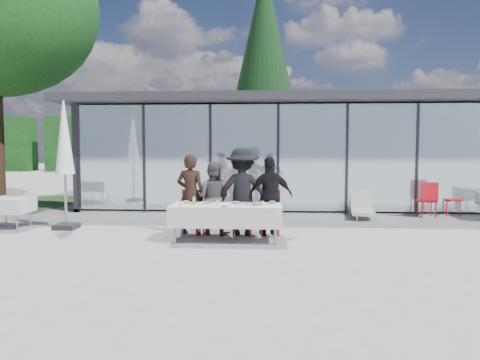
% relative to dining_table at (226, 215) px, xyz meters
% --- Properties ---
extents(ground, '(90.00, 90.00, 0.00)m').
position_rel_dining_table_xyz_m(ground, '(0.09, -0.08, -0.54)').
color(ground, gray).
rests_on(ground, ground).
extents(pavilion, '(14.80, 8.80, 3.44)m').
position_rel_dining_table_xyz_m(pavilion, '(2.10, 8.08, 1.61)').
color(pavilion, gray).
rests_on(pavilion, ground).
extents(treeline, '(62.50, 2.00, 4.40)m').
position_rel_dining_table_xyz_m(treeline, '(-1.91, 27.92, 1.66)').
color(treeline, '#123914').
rests_on(treeline, ground).
extents(dining_table, '(2.26, 0.96, 0.75)m').
position_rel_dining_table_xyz_m(dining_table, '(0.00, 0.00, 0.00)').
color(dining_table, silver).
rests_on(dining_table, ground).
extents(diner_a, '(0.77, 0.77, 1.77)m').
position_rel_dining_table_xyz_m(diner_a, '(-0.85, 0.69, 0.35)').
color(diner_a, black).
rests_on(diner_a, ground).
extents(diner_chair_a, '(0.44, 0.44, 0.97)m').
position_rel_dining_table_xyz_m(diner_chair_a, '(-0.85, 0.75, -0.00)').
color(diner_chair_a, red).
rests_on(diner_chair_a, ground).
extents(diner_b, '(0.94, 0.94, 1.61)m').
position_rel_dining_table_xyz_m(diner_b, '(-0.36, 0.69, 0.27)').
color(diner_b, '#525252').
rests_on(diner_b, ground).
extents(diner_chair_b, '(0.44, 0.44, 0.97)m').
position_rel_dining_table_xyz_m(diner_chair_b, '(-0.36, 0.75, -0.00)').
color(diner_chair_b, red).
rests_on(diner_chair_b, ground).
extents(diner_c, '(1.27, 1.27, 1.92)m').
position_rel_dining_table_xyz_m(diner_c, '(0.29, 0.69, 0.42)').
color(diner_c, black).
rests_on(diner_c, ground).
extents(diner_chair_c, '(0.44, 0.44, 0.97)m').
position_rel_dining_table_xyz_m(diner_chair_c, '(0.29, 0.75, -0.00)').
color(diner_chair_c, red).
rests_on(diner_chair_c, ground).
extents(diner_d, '(1.25, 1.25, 1.71)m').
position_rel_dining_table_xyz_m(diner_d, '(0.90, 0.69, 0.32)').
color(diner_d, black).
rests_on(diner_d, ground).
extents(diner_chair_d, '(0.44, 0.44, 0.97)m').
position_rel_dining_table_xyz_m(diner_chair_d, '(0.90, 0.75, -0.00)').
color(diner_chair_d, red).
rests_on(diner_chair_d, ground).
extents(plate_a, '(0.28, 0.28, 0.07)m').
position_rel_dining_table_xyz_m(plate_a, '(-0.85, 0.10, 0.24)').
color(plate_a, white).
rests_on(plate_a, dining_table).
extents(plate_b, '(0.28, 0.28, 0.07)m').
position_rel_dining_table_xyz_m(plate_b, '(-0.40, 0.09, 0.24)').
color(plate_b, white).
rests_on(plate_b, dining_table).
extents(plate_c, '(0.28, 0.28, 0.07)m').
position_rel_dining_table_xyz_m(plate_c, '(0.20, 0.07, 0.24)').
color(plate_c, white).
rests_on(plate_c, dining_table).
extents(plate_d, '(0.28, 0.28, 0.07)m').
position_rel_dining_table_xyz_m(plate_d, '(0.94, 0.17, 0.24)').
color(plate_d, white).
rests_on(plate_d, dining_table).
extents(plate_extra, '(0.28, 0.28, 0.07)m').
position_rel_dining_table_xyz_m(plate_extra, '(0.62, -0.14, 0.24)').
color(plate_extra, white).
rests_on(plate_extra, dining_table).
extents(juice_bottle, '(0.06, 0.06, 0.16)m').
position_rel_dining_table_xyz_m(juice_bottle, '(-0.66, -0.04, 0.29)').
color(juice_bottle, '#8DAF49').
rests_on(juice_bottle, dining_table).
extents(drinking_glasses, '(1.68, 0.22, 0.10)m').
position_rel_dining_table_xyz_m(drinking_glasses, '(-0.10, -0.22, 0.26)').
color(drinking_glasses, silver).
rests_on(drinking_glasses, dining_table).
extents(folded_eyeglasses, '(0.14, 0.03, 0.01)m').
position_rel_dining_table_xyz_m(folded_eyeglasses, '(-0.01, -0.34, 0.22)').
color(folded_eyeglasses, black).
rests_on(folded_eyeglasses, dining_table).
extents(spare_table_left, '(0.86, 0.86, 0.74)m').
position_rel_dining_table_xyz_m(spare_table_left, '(-5.23, 1.16, 0.02)').
color(spare_table_left, silver).
rests_on(spare_table_left, ground).
extents(spare_chair_a, '(0.55, 0.55, 0.97)m').
position_rel_dining_table_xyz_m(spare_chair_a, '(5.97, 4.05, -0.00)').
color(spare_chair_a, red).
rests_on(spare_chair_a, ground).
extents(spare_chair_b, '(0.46, 0.46, 0.97)m').
position_rel_dining_table_xyz_m(spare_chair_b, '(5.21, 3.52, -0.00)').
color(spare_chair_b, red).
rests_on(spare_chair_b, ground).
extents(market_umbrella, '(0.50, 0.50, 3.00)m').
position_rel_dining_table_xyz_m(market_umbrella, '(-3.90, 1.17, 1.42)').
color(market_umbrella, black).
rests_on(market_umbrella, ground).
extents(lounger, '(0.78, 1.40, 0.72)m').
position_rel_dining_table_xyz_m(lounger, '(3.43, 3.48, -0.28)').
color(lounger, silver).
rests_on(lounger, ground).
extents(conifer_tree, '(4.00, 4.00, 10.50)m').
position_rel_dining_table_xyz_m(conifer_tree, '(0.59, 12.92, 5.45)').
color(conifer_tree, '#382316').
rests_on(conifer_tree, ground).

